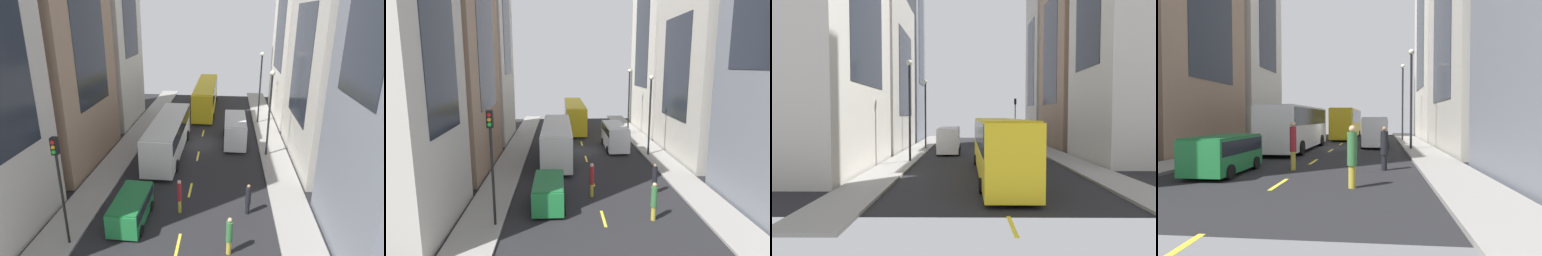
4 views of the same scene
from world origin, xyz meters
TOP-DOWN VIEW (x-y plane):
  - ground_plane at (0.00, 0.00)m, footprint 40.24×40.24m
  - sidewalk_west at (-6.87, 0.00)m, footprint 2.50×44.00m
  - sidewalk_east at (6.87, 0.00)m, footprint 2.50×44.00m
  - lane_stripe_1 at (0.00, -15.00)m, footprint 0.16×2.00m
  - lane_stripe_2 at (0.00, -9.00)m, footprint 0.16×2.00m
  - lane_stripe_3 at (0.00, -3.00)m, footprint 0.16×2.00m
  - lane_stripe_4 at (0.00, 3.00)m, footprint 0.16×2.00m
  - lane_stripe_5 at (0.00, 9.00)m, footprint 0.16×2.00m
  - lane_stripe_6 at (0.00, 15.00)m, footprint 0.16×2.00m
  - lane_stripe_7 at (0.00, 21.00)m, footprint 0.16×2.00m
  - building_west_1 at (-11.86, -4.83)m, footprint 7.14×10.53m
  - building_east_1 at (12.84, -2.39)m, footprint 9.13×11.83m
  - building_east_2 at (11.39, 10.40)m, footprint 6.20×11.86m
  - city_bus_white at (-2.72, -2.65)m, footprint 2.80×11.17m
  - streetcar_yellow at (-0.37, 12.31)m, footprint 2.70×13.93m
  - delivery_van_white at (3.32, 0.70)m, footprint 2.25×5.93m
  - car_green_0 at (-3.18, -13.05)m, footprint 2.03×4.17m
  - pedestrian_crossing_mid at (3.98, -11.48)m, footprint 0.36×0.36m
  - pedestrian_crossing_near at (2.80, -15.32)m, footprint 0.36×0.36m
  - pedestrian_walking_far at (-0.36, -11.84)m, footprint 0.31×0.31m
  - traffic_light_near_corner at (-6.02, -15.60)m, footprint 0.32×0.44m
  - streetlamp_near at (6.12, -2.25)m, footprint 0.44×0.44m
  - streetlamp_far at (6.12, 7.11)m, footprint 0.44×0.44m

SIDE VIEW (x-z plane):
  - ground_plane at x=0.00m, z-range 0.00..0.00m
  - lane_stripe_1 at x=0.00m, z-range 0.00..0.01m
  - lane_stripe_2 at x=0.00m, z-range 0.00..0.01m
  - lane_stripe_3 at x=0.00m, z-range 0.00..0.01m
  - lane_stripe_4 at x=0.00m, z-range 0.00..0.01m
  - lane_stripe_5 at x=0.00m, z-range 0.00..0.01m
  - lane_stripe_6 at x=0.00m, z-range 0.00..0.01m
  - lane_stripe_7 at x=0.00m, z-range 0.00..0.01m
  - sidewalk_west at x=-6.87m, z-range 0.00..0.15m
  - sidewalk_east at x=6.87m, z-range 0.00..0.15m
  - car_green_0 at x=-3.18m, z-range 0.15..1.86m
  - pedestrian_crossing_mid at x=3.98m, z-range 0.06..2.15m
  - pedestrian_crossing_near at x=2.80m, z-range 0.07..2.31m
  - pedestrian_walking_far at x=-0.36m, z-range 0.10..2.43m
  - delivery_van_white at x=3.32m, z-range 0.23..2.80m
  - city_bus_white at x=-2.72m, z-range 0.33..3.68m
  - streetcar_yellow at x=-0.37m, z-range 0.33..3.92m
  - traffic_light_near_corner at x=-6.02m, z-range 1.34..7.60m
  - streetlamp_near at x=6.12m, z-range 0.96..8.56m
  - streetlamp_far at x=6.12m, z-range 0.98..9.05m
  - building_east_1 at x=12.84m, z-range 0.00..16.79m
  - building_west_1 at x=-11.86m, z-range 0.00..22.91m
  - building_east_2 at x=11.39m, z-range 0.00..25.98m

